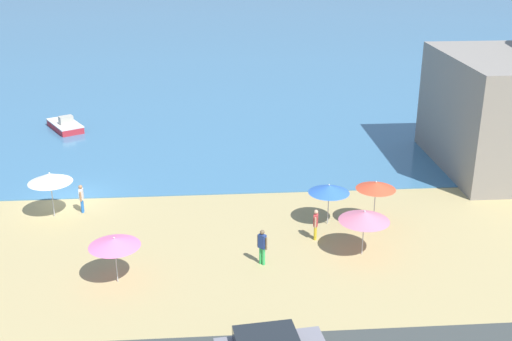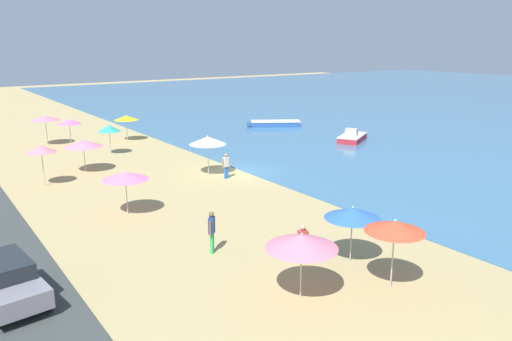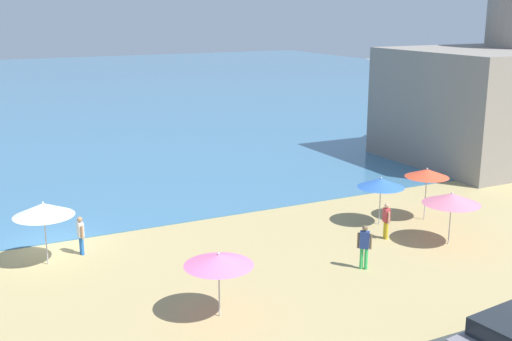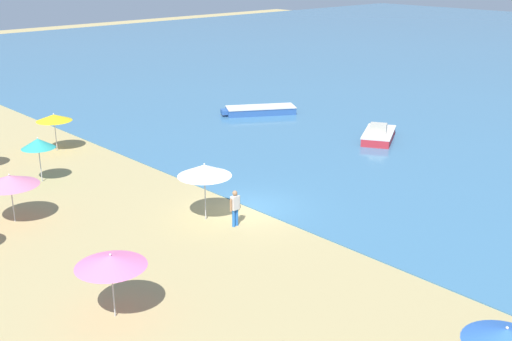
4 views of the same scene
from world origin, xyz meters
TOP-DOWN VIEW (x-y plane):
  - ground_plane at (0.00, 0.00)m, footprint 160.00×160.00m
  - beach_umbrella_2 at (3.84, -9.50)m, footprint 2.31×2.31m
  - beach_umbrella_3 at (-0.48, -2.32)m, footprint 2.39×2.39m
  - beach_umbrella_4 at (-10.13, -5.46)m, footprint 1.71×1.71m
  - beach_umbrella_5 at (-5.98, -8.67)m, footprint 2.47×2.47m
  - beach_umbrella_8 at (-14.77, -2.34)m, footprint 2.09×2.09m
  - beach_umbrella_10 at (14.35, -4.36)m, footprint 2.19×2.19m
  - bather_0 at (0.97, -1.84)m, footprint 0.24×0.57m
  - skiff_nearshore at (-3.03, 13.58)m, footprint 3.42×4.32m
  - skiff_offshore at (-13.15, 12.75)m, footprint 4.02×5.29m

SIDE VIEW (x-z plane):
  - ground_plane at x=0.00m, z-range 0.00..0.00m
  - skiff_offshore at x=-13.15m, z-range 0.05..0.61m
  - skiff_nearshore at x=-3.03m, z-range -0.20..0.96m
  - bather_0 at x=0.97m, z-range 0.10..1.73m
  - beach_umbrella_5 at x=-5.98m, z-range 0.81..3.03m
  - beach_umbrella_2 at x=3.84m, z-range 0.87..3.12m
  - beach_umbrella_8 at x=-14.77m, z-range 0.87..3.16m
  - beach_umbrella_10 at x=14.35m, z-range 0.87..3.18m
  - beach_umbrella_4 at x=-10.13m, z-range 0.86..3.24m
  - beach_umbrella_3 at x=-0.48m, z-range 0.98..3.60m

